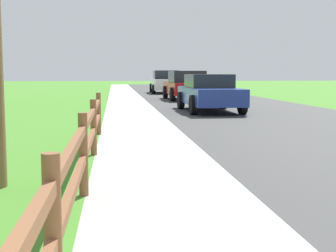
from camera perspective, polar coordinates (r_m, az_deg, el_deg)
ground_plane at (r=25.08m, az=-2.60°, el=3.01°), size 120.00×120.00×0.00m
road_asphalt at (r=27.51m, az=4.42°, el=3.30°), size 7.00×66.00×0.01m
curb_concrete at (r=27.06m, az=-9.25°, el=3.18°), size 6.00×66.00×0.01m
grass_verge at (r=27.18m, az=-12.41°, el=3.14°), size 5.00×66.00×0.00m
rail_fence at (r=5.74m, az=-10.03°, el=-2.51°), size 0.11×11.49×0.99m
parked_suv_blue at (r=18.23m, az=4.92°, el=3.97°), size 2.03×4.55×1.40m
parked_car_red at (r=25.98m, az=2.22°, el=4.86°), size 2.26×4.38×1.55m
parked_car_white at (r=34.61m, az=-0.26°, el=5.25°), size 2.21×4.92×1.61m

